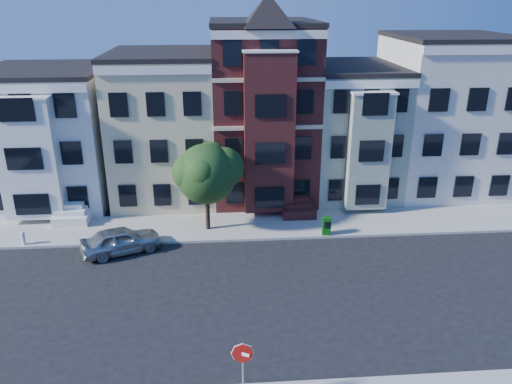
{
  "coord_description": "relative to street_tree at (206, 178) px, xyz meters",
  "views": [
    {
      "loc": [
        -3.15,
        -20.86,
        13.83
      ],
      "look_at": [
        -1.3,
        3.44,
        4.2
      ],
      "focal_mm": 35.0,
      "sensor_mm": 36.0,
      "label": 1
    }
  ],
  "objects": [
    {
      "name": "stop_sign",
      "position": [
        1.44,
        -14.63,
        -1.89
      ],
      "size": [
        0.79,
        0.45,
        2.98
      ],
      "primitive_type": null,
      "rotation": [
        0.0,
        0.0,
        -0.43
      ],
      "color": "red",
      "rests_on": "near_sidewalk"
    },
    {
      "name": "house_green",
      "position": [
        10.5,
        6.85,
        0.96
      ],
      "size": [
        6.0,
        9.0,
        9.0
      ],
      "primitive_type": "cube",
      "color": "#939F88",
      "rests_on": "ground"
    },
    {
      "name": "fire_hydrant",
      "position": [
        -10.78,
        -1.35,
        -3.06
      ],
      "size": [
        0.29,
        0.29,
        0.66
      ],
      "primitive_type": "cylinder",
      "rotation": [
        0.0,
        0.0,
        -0.32
      ],
      "color": "silver",
      "rests_on": "far_sidewalk"
    },
    {
      "name": "newspaper_box",
      "position": [
        7.24,
        -1.35,
        -2.82
      ],
      "size": [
        0.57,
        0.52,
        1.14
      ],
      "primitive_type": "cube",
      "rotation": [
        0.0,
        0.0,
        -0.14
      ],
      "color": "#0E5A10",
      "rests_on": "far_sidewalk"
    },
    {
      "name": "house_yellow",
      "position": [
        -3.0,
        6.85,
        1.46
      ],
      "size": [
        7.0,
        9.0,
        10.0
      ],
      "primitive_type": "cube",
      "color": "beige",
      "rests_on": "ground"
    },
    {
      "name": "far_sidewalk",
      "position": [
        4.0,
        0.35,
        -3.46
      ],
      "size": [
        60.0,
        4.0,
        0.15
      ],
      "primitive_type": "cube",
      "color": "#9E9B93",
      "rests_on": "ground"
    },
    {
      "name": "house_cream",
      "position": [
        17.5,
        6.85,
        1.96
      ],
      "size": [
        8.0,
        9.0,
        11.0
      ],
      "primitive_type": "cube",
      "color": "silver",
      "rests_on": "ground"
    },
    {
      "name": "parked_car",
      "position": [
        -4.93,
        -2.45,
        -2.77
      ],
      "size": [
        4.83,
        3.33,
        1.53
      ],
      "primitive_type": "imported",
      "rotation": [
        0.0,
        0.0,
        1.95
      ],
      "color": "#ACB0B4",
      "rests_on": "ground"
    },
    {
      "name": "house_white",
      "position": [
        -11.0,
        6.85,
        0.96
      ],
      "size": [
        8.0,
        9.0,
        9.0
      ],
      "primitive_type": "cube",
      "color": "white",
      "rests_on": "ground"
    },
    {
      "name": "ground",
      "position": [
        4.0,
        -7.65,
        -3.54
      ],
      "size": [
        120.0,
        120.0,
        0.0
      ],
      "primitive_type": "plane",
      "color": "black"
    },
    {
      "name": "house_brown",
      "position": [
        4.0,
        6.85,
        2.46
      ],
      "size": [
        7.0,
        9.0,
        12.0
      ],
      "primitive_type": "cube",
      "color": "#401615",
      "rests_on": "ground"
    },
    {
      "name": "street_tree",
      "position": [
        0.0,
        0.0,
        0.0
      ],
      "size": [
        7.31,
        7.31,
        6.77
      ],
      "primitive_type": null,
      "rotation": [
        0.0,
        0.0,
        -0.31
      ],
      "color": "#2A521D",
      "rests_on": "far_sidewalk"
    }
  ]
}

